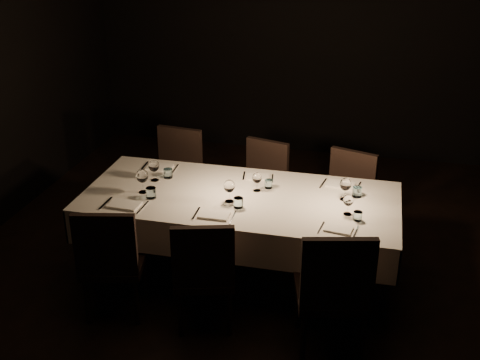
% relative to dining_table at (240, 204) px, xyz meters
% --- Properties ---
extents(room, '(5.01, 6.01, 3.01)m').
position_rel_dining_table_xyz_m(room, '(0.00, 0.00, 0.81)').
color(room, black).
rests_on(room, ground).
extents(dining_table, '(2.52, 1.12, 0.76)m').
position_rel_dining_table_xyz_m(dining_table, '(0.00, 0.00, 0.00)').
color(dining_table, black).
rests_on(dining_table, ground).
extents(chair_near_left, '(0.53, 0.53, 0.94)m').
position_rel_dining_table_xyz_m(chair_near_left, '(-0.80, -0.75, -0.17)').
color(chair_near_left, black).
rests_on(chair_near_left, ground).
extents(place_setting_near_left, '(0.36, 0.42, 0.20)m').
position_rel_dining_table_xyz_m(place_setting_near_left, '(-0.77, -0.22, 0.15)').
color(place_setting_near_left, white).
rests_on(place_setting_near_left, dining_table).
extents(chair_near_center, '(0.54, 0.54, 0.91)m').
position_rel_dining_table_xyz_m(chair_near_center, '(-0.09, -0.72, -0.18)').
color(chair_near_center, black).
rests_on(chair_near_center, ground).
extents(place_setting_near_center, '(0.33, 0.41, 0.18)m').
position_rel_dining_table_xyz_m(place_setting_near_center, '(-0.05, -0.22, 0.15)').
color(place_setting_near_center, white).
rests_on(place_setting_near_center, dining_table).
extents(chair_near_right, '(0.58, 0.58, 1.00)m').
position_rel_dining_table_xyz_m(chair_near_right, '(0.83, -0.80, -0.14)').
color(chair_near_right, black).
rests_on(chair_near_right, ground).
extents(place_setting_near_right, '(0.30, 0.39, 0.16)m').
position_rel_dining_table_xyz_m(place_setting_near_right, '(0.86, -0.22, 0.14)').
color(place_setting_near_right, white).
rests_on(place_setting_near_right, dining_table).
extents(chair_far_left, '(0.50, 0.50, 0.94)m').
position_rel_dining_table_xyz_m(chair_far_left, '(-0.84, 0.84, -0.17)').
color(chair_far_left, black).
rests_on(chair_far_left, ground).
extents(place_setting_far_left, '(0.34, 0.41, 0.19)m').
position_rel_dining_table_xyz_m(place_setting_far_left, '(-0.77, 0.22, 0.15)').
color(place_setting_far_left, white).
rests_on(place_setting_far_left, dining_table).
extents(chair_far_center, '(0.52, 0.52, 0.89)m').
position_rel_dining_table_xyz_m(chair_far_center, '(0.01, 0.86, -0.19)').
color(chair_far_center, black).
rests_on(chair_far_center, ground).
extents(place_setting_far_center, '(0.30, 0.39, 0.16)m').
position_rel_dining_table_xyz_m(place_setting_far_center, '(0.12, 0.22, 0.14)').
color(place_setting_far_center, white).
rests_on(place_setting_far_center, dining_table).
extents(chair_far_right, '(0.55, 0.55, 0.90)m').
position_rel_dining_table_xyz_m(chair_far_right, '(0.82, 0.72, -0.18)').
color(chair_far_right, black).
rests_on(chair_far_right, ground).
extents(place_setting_far_right, '(0.35, 0.41, 0.19)m').
position_rel_dining_table_xyz_m(place_setting_far_right, '(0.83, 0.22, 0.15)').
color(place_setting_far_right, white).
rests_on(place_setting_far_right, dining_table).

